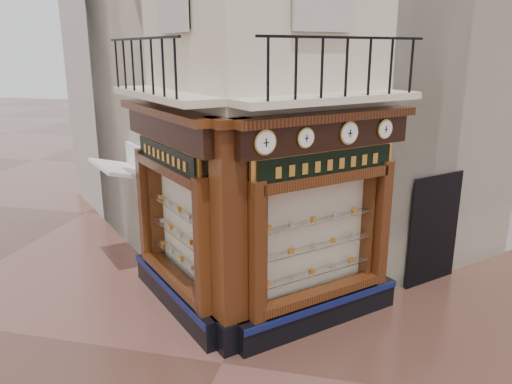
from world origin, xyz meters
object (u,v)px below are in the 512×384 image
(corner_pilaster, at_px, (229,242))
(awning, at_px, (128,268))
(clock_b, at_px, (306,138))
(clock_d, at_px, (385,129))
(clock_a, at_px, (265,142))
(clock_c, at_px, (349,133))
(signboard_right, at_px, (327,164))
(signboard_left, at_px, (167,156))

(corner_pilaster, height_order, awning, corner_pilaster)
(clock_b, relative_size, clock_d, 0.95)
(clock_a, bearing_deg, corner_pilaster, 134.48)
(clock_b, height_order, clock_d, clock_d)
(clock_c, relative_size, signboard_right, 0.18)
(corner_pilaster, distance_m, clock_b, 2.09)
(clock_c, height_order, signboard_left, clock_c)
(clock_a, relative_size, awning, 0.23)
(awning, distance_m, signboard_left, 3.91)
(corner_pilaster, bearing_deg, awning, 96.91)
(clock_b, relative_size, signboard_left, 0.17)
(awning, bearing_deg, corner_pilaster, -173.09)
(clock_a, height_order, signboard_right, clock_a)
(clock_c, distance_m, signboard_right, 0.64)
(clock_a, bearing_deg, clock_c, 0.00)
(clock_c, bearing_deg, corner_pilaster, 168.50)
(signboard_left, relative_size, signboard_right, 0.91)
(awning, bearing_deg, clock_a, -168.59)
(corner_pilaster, relative_size, signboard_right, 1.82)
(corner_pilaster, relative_size, clock_a, 10.06)
(clock_d, relative_size, awning, 0.21)
(corner_pilaster, relative_size, signboard_left, 1.99)
(clock_c, bearing_deg, signboard_right, 162.39)
(awning, height_order, signboard_right, signboard_right)
(clock_a, height_order, signboard_left, clock_a)
(clock_b, bearing_deg, clock_a, -180.00)
(clock_c, xyz_separation_m, signboard_left, (-3.25, -0.17, -0.52))
(clock_b, bearing_deg, corner_pilaster, 160.19)
(clock_d, xyz_separation_m, signboard_left, (-3.84, -0.76, -0.52))
(corner_pilaster, xyz_separation_m, signboard_right, (1.46, 1.01, 1.15))
(corner_pilaster, bearing_deg, signboard_left, 100.25)
(clock_a, xyz_separation_m, signboard_left, (-2.06, 1.02, -0.52))
(corner_pilaster, xyz_separation_m, clock_b, (1.14, 0.54, 1.67))
(clock_d, relative_size, signboard_left, 0.18)
(awning, xyz_separation_m, signboard_left, (1.81, -1.55, 3.10))
(clock_b, relative_size, awning, 0.20)
(clock_a, relative_size, clock_b, 1.18)
(awning, relative_size, signboard_right, 0.77)
(clock_d, xyz_separation_m, signboard_right, (-0.92, -0.76, -0.52))
(signboard_left, height_order, signboard_right, signboard_right)
(clock_a, bearing_deg, signboard_right, 4.75)
(clock_b, xyz_separation_m, signboard_left, (-2.60, 0.48, -0.52))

